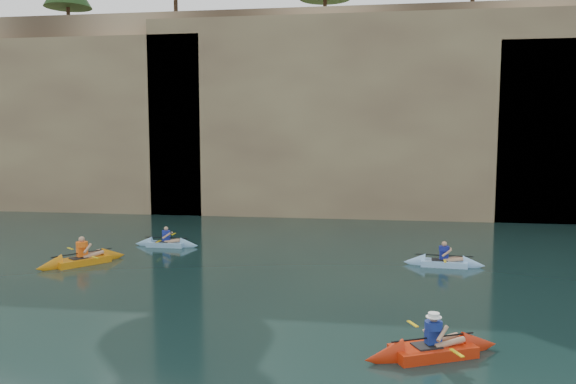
# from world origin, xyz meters

# --- Properties ---
(cliff) EXTENTS (70.00, 16.00, 12.00)m
(cliff) POSITION_xyz_m (0.00, 30.00, 6.00)
(cliff) COLOR tan
(cliff) RESTS_ON ground
(cliff_slab_west) EXTENTS (26.00, 2.40, 10.56)m
(cliff_slab_west) POSITION_xyz_m (-20.00, 22.60, 5.28)
(cliff_slab_west) COLOR #9B895E
(cliff_slab_west) RESTS_ON ground
(cliff_slab_center) EXTENTS (24.00, 2.40, 11.40)m
(cliff_slab_center) POSITION_xyz_m (2.00, 22.60, 5.70)
(cliff_slab_center) COLOR #9B895E
(cliff_slab_center) RESTS_ON ground
(sea_cave_west) EXTENTS (4.50, 1.00, 4.00)m
(sea_cave_west) POSITION_xyz_m (-18.00, 21.95, 2.00)
(sea_cave_west) COLOR black
(sea_cave_west) RESTS_ON ground
(sea_cave_center) EXTENTS (3.50, 1.00, 3.20)m
(sea_cave_center) POSITION_xyz_m (-4.00, 21.95, 1.60)
(sea_cave_center) COLOR black
(sea_cave_center) RESTS_ON ground
(sea_cave_east) EXTENTS (5.00, 1.00, 4.50)m
(sea_cave_east) POSITION_xyz_m (10.00, 21.95, 2.25)
(sea_cave_east) COLOR black
(sea_cave_east) RESTS_ON ground
(main_kayaker) EXTENTS (3.19, 2.01, 1.18)m
(main_kayaker) POSITION_xyz_m (3.93, 2.78, 0.16)
(main_kayaker) COLOR red
(main_kayaker) RESTS_ON ground
(kayaker_orange) EXTENTS (2.62, 3.10, 1.26)m
(kayaker_orange) POSITION_xyz_m (-7.74, 9.48, 0.16)
(kayaker_orange) COLOR orange
(kayaker_orange) RESTS_ON ground
(kayaker_ltblue_near) EXTENTS (2.87, 2.22, 1.11)m
(kayaker_ltblue_near) POSITION_xyz_m (5.16, 11.12, 0.14)
(kayaker_ltblue_near) COLOR #98CBFF
(kayaker_ltblue_near) RESTS_ON ground
(kayaker_ltblue_mid) EXTENTS (2.77, 2.10, 1.05)m
(kayaker_ltblue_mid) POSITION_xyz_m (-5.87, 12.93, 0.13)
(kayaker_ltblue_mid) COLOR #7FAED5
(kayaker_ltblue_mid) RESTS_ON ground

